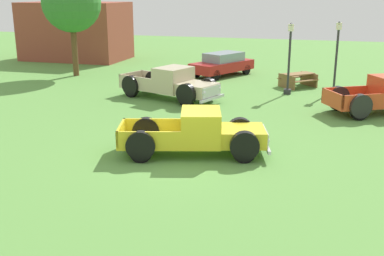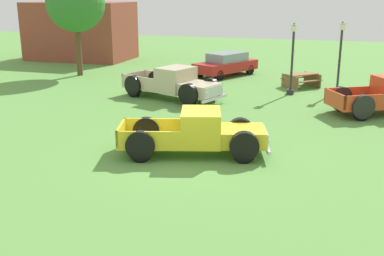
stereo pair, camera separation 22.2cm
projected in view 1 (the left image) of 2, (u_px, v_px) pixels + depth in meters
name	position (u px, v px, depth m)	size (l,w,h in m)	color
ground_plane	(183.00, 157.00, 15.52)	(80.00, 80.00, 0.00)	#5B9342
pickup_truck_foreground	(203.00, 133.00, 15.58)	(5.17, 3.00, 1.49)	yellow
pickup_truck_behind_right	(174.00, 84.00, 23.39)	(5.61, 3.62, 1.62)	#C6B793
sedan_distant_a	(222.00, 64.00, 29.97)	(3.65, 4.72, 1.47)	#B21E1E
lamp_post_near	(336.00, 56.00, 24.76)	(0.36, 0.36, 3.73)	#2D2D33
lamp_post_far	(289.00, 57.00, 24.37)	(0.36, 0.36, 3.69)	#2D2D33
picnic_table	(298.00, 78.00, 26.54)	(2.32, 2.31, 0.78)	olive
oak_tree_east	(71.00, 3.00, 29.01)	(3.63, 3.63, 6.34)	brown
brick_pavilion	(76.00, 31.00, 36.89)	(7.73, 4.75, 4.38)	brown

